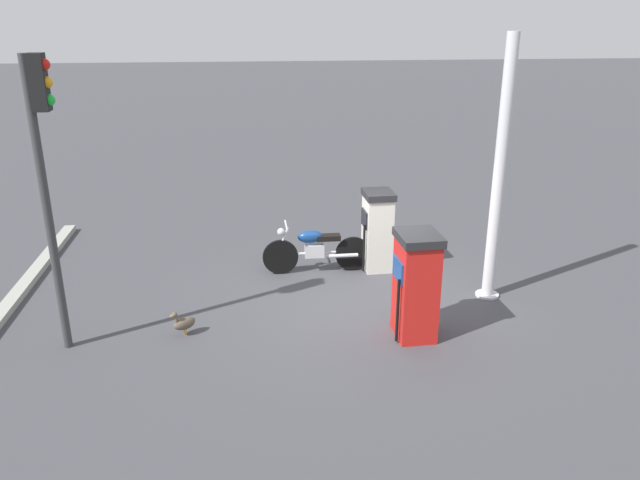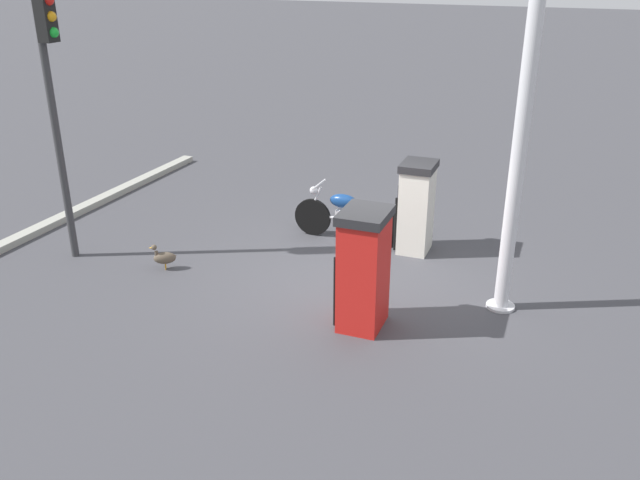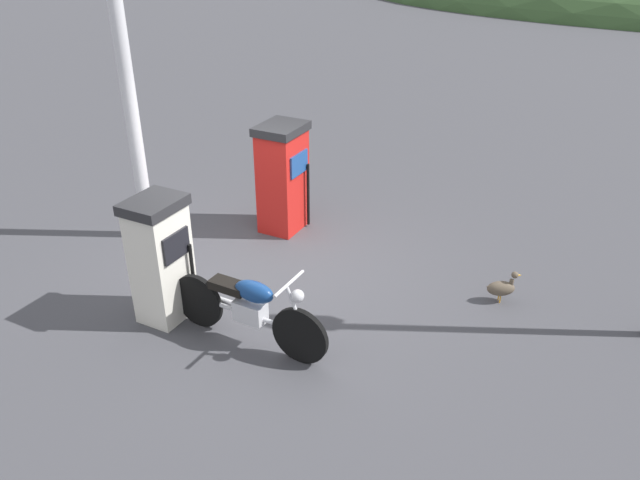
% 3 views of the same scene
% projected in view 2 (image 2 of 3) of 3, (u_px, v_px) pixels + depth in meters
% --- Properties ---
extents(ground_plane, '(120.00, 120.00, 0.00)m').
position_uv_depth(ground_plane, '(358.00, 277.00, 10.33)').
color(ground_plane, '#424247').
extents(fuel_pump_near, '(0.59, 0.68, 1.53)m').
position_uv_depth(fuel_pump_near, '(416.00, 207.00, 10.97)').
color(fuel_pump_near, silver).
rests_on(fuel_pump_near, ground).
extents(fuel_pump_far, '(0.64, 0.76, 1.64)m').
position_uv_depth(fuel_pump_far, '(363.00, 269.00, 8.68)').
color(fuel_pump_far, red).
rests_on(fuel_pump_far, ground).
extents(motorcycle_near_pump, '(2.04, 0.56, 0.97)m').
position_uv_depth(motorcycle_near_pump, '(348.00, 215.00, 11.48)').
color(motorcycle_near_pump, black).
rests_on(motorcycle_near_pump, ground).
extents(wandering_duck, '(0.40, 0.33, 0.43)m').
position_uv_depth(wandering_duck, '(164.00, 257.00, 10.52)').
color(wandering_duck, brown).
rests_on(wandering_duck, ground).
extents(roadside_traffic_light, '(0.38, 0.24, 4.14)m').
position_uv_depth(roadside_traffic_light, '(52.00, 85.00, 9.94)').
color(roadside_traffic_light, '#38383A').
rests_on(roadside_traffic_light, ground).
extents(canopy_support_pole, '(0.40, 0.40, 4.37)m').
position_uv_depth(canopy_support_pole, '(518.00, 164.00, 8.62)').
color(canopy_support_pole, silver).
rests_on(canopy_support_pole, ground).
extents(road_edge_kerb, '(0.26, 8.81, 0.12)m').
position_uv_depth(road_edge_kerb, '(58.00, 220.00, 12.38)').
color(road_edge_kerb, '#9E9E93').
rests_on(road_edge_kerb, ground).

